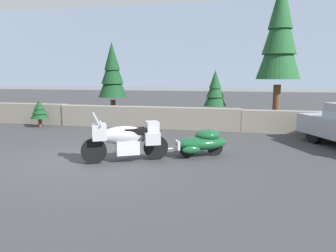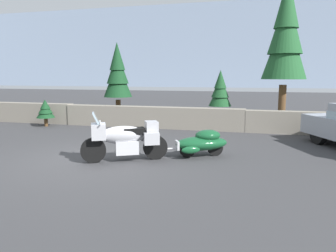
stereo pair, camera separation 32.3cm
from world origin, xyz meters
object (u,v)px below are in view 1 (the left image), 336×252
pine_tree_tall (280,34)px  pine_tree_far_right (215,90)px  car_shaped_trailer (202,142)px  touring_motorcycle (125,138)px  pine_tree_secondary (112,73)px

pine_tree_tall → pine_tree_far_right: bearing=170.0°
pine_tree_tall → pine_tree_far_right: (-2.77, 0.49, -2.47)m
car_shaped_trailer → pine_tree_far_right: 6.80m
touring_motorcycle → pine_tree_tall: size_ratio=0.33×
pine_tree_far_right → pine_tree_tall: bearing=-10.0°
pine_tree_tall → touring_motorcycle: bearing=-121.9°
pine_tree_secondary → pine_tree_far_right: (4.78, 1.06, -0.81)m
pine_tree_tall → car_shaped_trailer: bearing=-112.5°
car_shaped_trailer → pine_tree_secondary: bearing=131.5°
car_shaped_trailer → pine_tree_secondary: 7.78m
touring_motorcycle → car_shaped_trailer: bearing=27.7°
touring_motorcycle → pine_tree_secondary: 7.53m
pine_tree_secondary → pine_tree_tall: bearing=4.3°
pine_tree_secondary → car_shaped_trailer: bearing=-48.5°
touring_motorcycle → pine_tree_tall: (4.48, 7.21, 3.43)m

